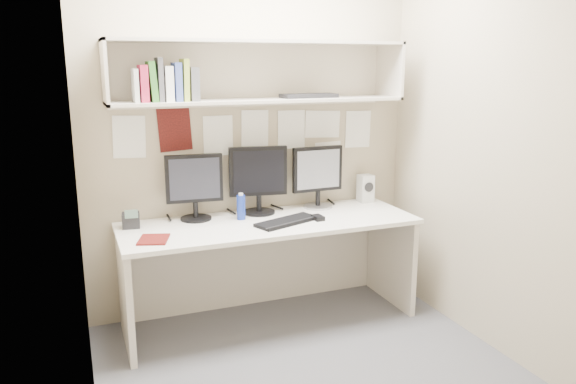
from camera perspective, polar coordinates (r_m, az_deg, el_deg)
name	(u,v)px	position (r m, az deg, el deg)	size (l,w,h in m)	color
floor	(306,365)	(3.54, 1.83, -17.12)	(2.40, 2.00, 0.01)	#4D4D52
wall_back	(252,131)	(4.03, -3.68, 6.18)	(2.40, 0.02, 2.60)	tan
wall_front	(409,188)	(2.23, 12.23, 0.43)	(2.40, 0.02, 2.60)	tan
wall_left	(76,165)	(2.85, -20.75, 2.55)	(0.02, 2.00, 2.60)	tan
wall_right	(483,141)	(3.74, 19.21, 4.96)	(0.02, 2.00, 2.60)	tan
desk	(269,271)	(3.93, -1.90, -8.04)	(2.00, 0.70, 0.73)	white
overhead_hutch	(258,71)	(3.87, -3.12, 12.14)	(2.00, 0.38, 0.40)	beige
pinned_papers	(252,138)	(4.03, -3.64, 5.46)	(1.92, 0.01, 0.48)	white
monitor_left	(194,184)	(3.84, -9.48, 0.79)	(0.39, 0.21, 0.45)	black
monitor_center	(258,177)	(3.95, -3.04, 1.50)	(0.41, 0.23, 0.48)	black
monitor_right	(318,174)	(4.12, 3.03, 1.80)	(0.39, 0.21, 0.45)	#A5A5AA
keyboard	(287,221)	(3.75, -0.11, -3.01)	(0.45, 0.16, 0.02)	black
mouse	(318,218)	(3.83, 3.05, -2.62)	(0.06, 0.10, 0.03)	black
speaker	(365,188)	(4.35, 7.87, 0.37)	(0.11, 0.11, 0.21)	#BBBBB7
blue_bottle	(241,207)	(3.84, -4.79, -1.52)	(0.06, 0.06, 0.18)	navy
maroon_notebook	(154,239)	(3.49, -13.49, -4.71)	(0.17, 0.21, 0.01)	#58110F
desk_phone	(131,220)	(3.78, -15.66, -2.77)	(0.12, 0.11, 0.13)	black
book_stack	(166,83)	(3.62, -12.29, 10.81)	(0.40, 0.16, 0.27)	beige
hutch_tray	(309,96)	(3.94, 2.14, 9.75)	(0.39, 0.15, 0.03)	black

